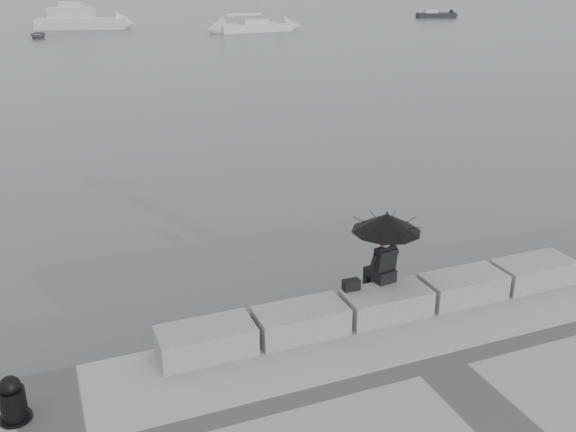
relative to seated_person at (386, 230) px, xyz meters
name	(u,v)px	position (x,y,z in m)	size (l,w,h in m)	color
ground	(372,326)	(-0.15, 0.07, -2.03)	(360.00, 360.00, 0.00)	#484B4D
stone_block_far_left	(206,341)	(-3.55, -0.38, -1.28)	(1.60, 0.80, 0.50)	slate
stone_block_left	(301,321)	(-1.85, -0.38, -1.28)	(1.60, 0.80, 0.50)	slate
stone_block_centre	(386,303)	(-0.15, -0.38, -1.28)	(1.60, 0.80, 0.50)	slate
stone_block_right	(463,287)	(1.55, -0.38, -1.28)	(1.60, 0.80, 0.50)	slate
stone_block_far_right	(533,272)	(3.25, -0.38, -1.28)	(1.60, 0.80, 0.50)	slate
seated_person	(386,230)	(0.00, 0.00, 0.00)	(1.29, 1.29, 1.39)	black
bag	(351,285)	(-0.73, -0.09, -0.93)	(0.31, 0.18, 0.20)	black
mooring_bollard	(13,402)	(-6.51, -0.97, -1.22)	(0.46, 0.46, 0.72)	black
sailboat_right	(254,26)	(16.62, 55.56, -1.51)	(7.82, 3.01, 12.90)	silver
motor_cruiser	(81,20)	(0.45, 65.44, -1.14)	(9.81, 5.36, 4.50)	silver
small_motorboat	(436,15)	(44.51, 64.09, -1.71)	(5.22, 2.81, 1.10)	black
dinghy	(38,35)	(-4.31, 57.58, -1.77)	(3.11, 1.32, 0.53)	gray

